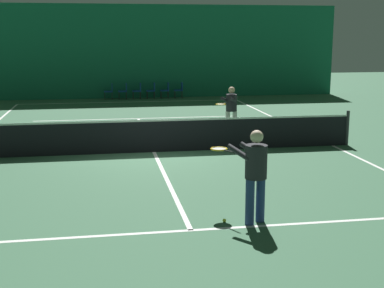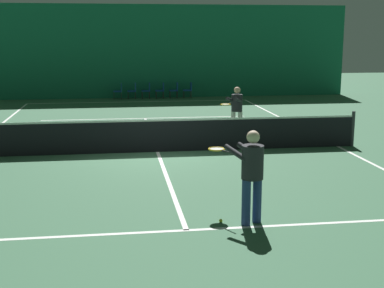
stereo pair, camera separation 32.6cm
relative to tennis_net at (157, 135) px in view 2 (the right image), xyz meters
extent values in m
plane|color=#386647|center=(0.00, 0.00, -0.51)|extent=(60.00, 60.00, 0.00)
cube|color=#196B4C|center=(0.00, 13.75, 1.94)|extent=(23.00, 0.12, 4.91)
cube|color=white|center=(0.00, 11.90, -0.51)|extent=(11.00, 0.10, 0.00)
cube|color=white|center=(0.00, 6.40, -0.51)|extent=(8.25, 0.10, 0.00)
cube|color=white|center=(0.00, -6.40, -0.51)|extent=(8.25, 0.10, 0.00)
cube|color=white|center=(5.50, 0.00, -0.51)|extent=(0.10, 23.80, 0.00)
cube|color=white|center=(0.00, 0.00, -0.51)|extent=(0.10, 12.80, 0.00)
cube|color=black|center=(0.00, 0.00, -0.04)|extent=(11.90, 0.02, 0.95)
cube|color=white|center=(0.00, 0.00, 0.41)|extent=(11.90, 0.02, 0.05)
cylinder|color=#333338|center=(5.95, 0.00, 0.02)|extent=(0.10, 0.10, 1.07)
cylinder|color=navy|center=(1.09, -6.28, -0.09)|extent=(0.22, 0.22, 0.83)
cylinder|color=navy|center=(1.32, -6.16, -0.09)|extent=(0.22, 0.22, 0.83)
cylinder|color=#232328|center=(1.20, -6.22, 0.63)|extent=(0.53, 0.53, 0.60)
sphere|color=beige|center=(1.20, -6.22, 1.08)|extent=(0.23, 0.23, 0.23)
cylinder|color=#232328|center=(0.94, -6.05, 0.76)|extent=(0.36, 0.55, 0.24)
cylinder|color=#232328|center=(1.21, -5.90, 0.76)|extent=(0.36, 0.55, 0.24)
cylinder|color=black|center=(0.87, -5.60, 0.69)|extent=(0.17, 0.28, 0.03)
torus|color=gold|center=(0.73, -5.34, 0.69)|extent=(0.45, 0.45, 0.03)
cylinder|color=silver|center=(0.73, -5.34, 0.69)|extent=(0.37, 0.37, 0.00)
cylinder|color=beige|center=(2.99, 2.34, -0.11)|extent=(0.21, 0.21, 0.79)
cylinder|color=beige|center=(2.79, 2.49, -0.11)|extent=(0.21, 0.21, 0.79)
cylinder|color=#232328|center=(2.89, 2.42, 0.57)|extent=(0.52, 0.52, 0.57)
sphere|color=#DBAD89|center=(2.89, 2.42, 1.00)|extent=(0.22, 0.22, 0.22)
cylinder|color=#232328|center=(2.86, 2.12, 0.70)|extent=(0.39, 0.50, 0.23)
cylinder|color=#232328|center=(2.62, 2.29, 0.70)|extent=(0.39, 0.50, 0.23)
cylinder|color=black|center=(2.50, 1.86, 0.63)|extent=(0.20, 0.27, 0.03)
torus|color=gold|center=(2.33, 1.62, 0.63)|extent=(0.46, 0.46, 0.03)
cylinder|color=silver|center=(2.33, 1.62, 0.63)|extent=(0.38, 0.38, 0.00)
cylinder|color=#2D2D2D|center=(-1.26, 13.39, -0.32)|extent=(0.03, 0.03, 0.39)
cylinder|color=#2D2D2D|center=(-1.26, 13.01, -0.32)|extent=(0.03, 0.03, 0.39)
cylinder|color=#2D2D2D|center=(-0.88, 13.39, -0.32)|extent=(0.03, 0.03, 0.39)
cylinder|color=#2D2D2D|center=(-0.88, 13.01, -0.32)|extent=(0.03, 0.03, 0.39)
cube|color=#19479E|center=(-1.07, 13.20, -0.10)|extent=(0.44, 0.44, 0.05)
cube|color=#19479E|center=(-0.87, 13.20, 0.13)|extent=(0.04, 0.44, 0.40)
cylinder|color=#2D2D2D|center=(-0.51, 13.39, -0.32)|extent=(0.03, 0.03, 0.39)
cylinder|color=#2D2D2D|center=(-0.51, 13.01, -0.32)|extent=(0.03, 0.03, 0.39)
cylinder|color=#2D2D2D|center=(-0.13, 13.39, -0.32)|extent=(0.03, 0.03, 0.39)
cylinder|color=#2D2D2D|center=(-0.13, 13.01, -0.32)|extent=(0.03, 0.03, 0.39)
cube|color=#19479E|center=(-0.32, 13.20, -0.10)|extent=(0.44, 0.44, 0.05)
cube|color=#19479E|center=(-0.12, 13.20, 0.13)|extent=(0.04, 0.44, 0.40)
cylinder|color=#2D2D2D|center=(0.23, 13.39, -0.32)|extent=(0.03, 0.03, 0.39)
cylinder|color=#2D2D2D|center=(0.23, 13.01, -0.32)|extent=(0.03, 0.03, 0.39)
cylinder|color=#2D2D2D|center=(0.61, 13.39, -0.32)|extent=(0.03, 0.03, 0.39)
cylinder|color=#2D2D2D|center=(0.61, 13.01, -0.32)|extent=(0.03, 0.03, 0.39)
cube|color=#19479E|center=(0.42, 13.20, -0.10)|extent=(0.44, 0.44, 0.05)
cube|color=#19479E|center=(0.62, 13.20, 0.13)|extent=(0.04, 0.44, 0.40)
cylinder|color=#2D2D2D|center=(0.97, 13.39, -0.32)|extent=(0.03, 0.03, 0.39)
cylinder|color=#2D2D2D|center=(0.97, 13.01, -0.32)|extent=(0.03, 0.03, 0.39)
cylinder|color=#2D2D2D|center=(1.35, 13.39, -0.32)|extent=(0.03, 0.03, 0.39)
cylinder|color=#2D2D2D|center=(1.35, 13.01, -0.32)|extent=(0.03, 0.03, 0.39)
cube|color=#19479E|center=(1.16, 13.20, -0.10)|extent=(0.44, 0.44, 0.05)
cube|color=#19479E|center=(1.36, 13.20, 0.13)|extent=(0.04, 0.44, 0.40)
cylinder|color=#2D2D2D|center=(1.71, 13.39, -0.32)|extent=(0.03, 0.03, 0.39)
cylinder|color=#2D2D2D|center=(1.71, 13.01, -0.32)|extent=(0.03, 0.03, 0.39)
cylinder|color=#2D2D2D|center=(2.09, 13.39, -0.32)|extent=(0.03, 0.03, 0.39)
cylinder|color=#2D2D2D|center=(2.09, 13.01, -0.32)|extent=(0.03, 0.03, 0.39)
cube|color=#19479E|center=(1.90, 13.20, -0.10)|extent=(0.44, 0.44, 0.05)
cube|color=#19479E|center=(2.10, 13.20, 0.13)|extent=(0.04, 0.44, 0.40)
cylinder|color=#2D2D2D|center=(2.45, 13.39, -0.32)|extent=(0.03, 0.03, 0.39)
cylinder|color=#2D2D2D|center=(2.45, 13.01, -0.32)|extent=(0.03, 0.03, 0.39)
cylinder|color=#2D2D2D|center=(2.83, 13.39, -0.32)|extent=(0.03, 0.03, 0.39)
cylinder|color=#2D2D2D|center=(2.83, 13.01, -0.32)|extent=(0.03, 0.03, 0.39)
cube|color=#19479E|center=(2.64, 13.20, -0.10)|extent=(0.44, 0.44, 0.05)
cube|color=#19479E|center=(2.84, 13.20, 0.13)|extent=(0.04, 0.44, 0.40)
sphere|color=#D1DB33|center=(0.67, -6.09, -0.48)|extent=(0.07, 0.07, 0.07)
camera|label=1|loc=(-1.47, -15.07, 2.83)|focal=50.00mm
camera|label=2|loc=(-1.15, -15.12, 2.83)|focal=50.00mm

